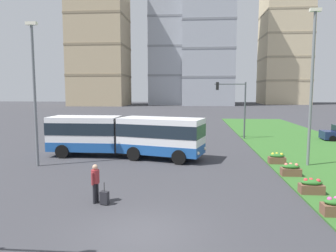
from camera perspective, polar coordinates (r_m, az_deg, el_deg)
name	(u,v)px	position (r m, az deg, el deg)	size (l,w,h in m)	color
ground_plane	(143,233)	(11.61, -4.62, -18.87)	(260.00, 260.00, 0.00)	#38383D
articulated_bus	(125,135)	(23.62, -7.90, -1.67)	(11.89, 4.33, 3.00)	white
car_grey_wagon	(125,127)	(36.34, -7.78, -0.27)	(4.56, 2.37, 1.58)	slate
pedestrian_crossing	(95,181)	(14.39, -13.08, -9.69)	(0.36, 0.57, 1.74)	black
rolling_suitcase	(104,198)	(14.29, -11.50, -12.67)	(0.41, 0.32, 0.97)	#232328
flower_planter_1	(311,186)	(16.66, 24.67, -9.95)	(1.10, 0.56, 0.74)	brown
flower_planter_2	(291,170)	(19.57, 21.47, -7.41)	(1.10, 0.56, 0.74)	brown
flower_planter_3	(277,158)	(22.42, 19.22, -5.59)	(1.10, 0.56, 0.74)	brown
traffic_light_far_right	(235,100)	(32.65, 12.10, 4.59)	(3.19, 0.28, 5.84)	#474C51
streetlight_left	(34,89)	(22.06, -23.16, 6.25)	(0.70, 0.28, 9.28)	slate
streetlight_median	(312,82)	(22.21, 24.71, 7.23)	(0.70, 0.28, 10.08)	slate
apartment_tower_west	(99,33)	(112.08, -12.44, 16.14)	(18.46, 16.35, 48.23)	tan
apartment_tower_westcentre	(178,37)	(119.26, 1.80, 15.98)	(19.66, 20.13, 49.44)	#9EA3AD
apartment_tower_centre	(208,25)	(114.67, 7.30, 17.71)	(17.43, 18.95, 54.92)	#9EA3AD
apartment_tower_eastcentre	(284,49)	(128.79, 20.41, 13.06)	(16.52, 17.57, 41.36)	beige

